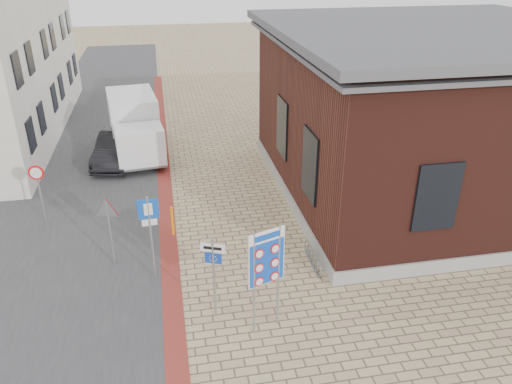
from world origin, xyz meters
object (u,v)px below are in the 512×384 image
object	(u,v)px
parking_sign	(150,223)
bollard	(172,221)
border_sign	(266,260)
sedan	(117,148)
box_truck	(135,126)
essen_sign	(214,266)

from	to	relation	value
parking_sign	bollard	xyz separation A→B (m)	(0.68, 2.52, -1.42)
bollard	border_sign	bearing A→B (deg)	-67.27
border_sign	bollard	bearing A→B (deg)	93.19
sedan	box_truck	size ratio (longest dim) A/B	0.77
sedan	parking_sign	size ratio (longest dim) A/B	1.56
sedan	box_truck	distance (m)	1.47
sedan	bollard	distance (m)	7.84
border_sign	parking_sign	xyz separation A→B (m)	(-2.98, 2.97, -0.27)
essen_sign	parking_sign	world-z (taller)	parking_sign
parking_sign	bollard	world-z (taller)	parking_sign
sedan	parking_sign	bearing A→B (deg)	-71.02
sedan	bollard	world-z (taller)	sedan
sedan	essen_sign	distance (m)	12.67
box_truck	bollard	bearing A→B (deg)	-87.26
sedan	parking_sign	xyz separation A→B (m)	(1.68, -9.99, 1.25)
box_truck	border_sign	distance (m)	14.32
sedan	box_truck	xyz separation A→B (m)	(0.94, 0.84, 0.77)
sedan	bollard	xyz separation A→B (m)	(2.36, -7.48, -0.16)
border_sign	essen_sign	xyz separation A→B (m)	(-1.30, 0.79, -0.56)
border_sign	parking_sign	world-z (taller)	border_sign
essen_sign	border_sign	bearing A→B (deg)	-8.89
parking_sign	bollard	distance (m)	2.97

